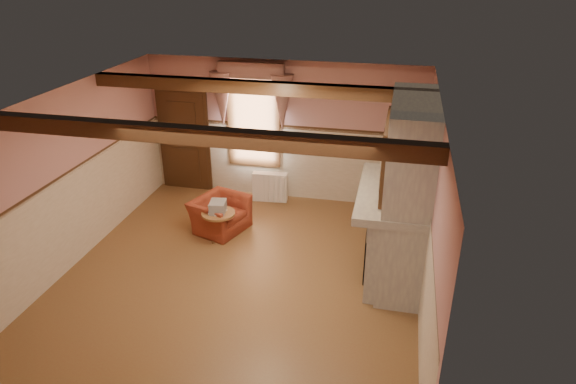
% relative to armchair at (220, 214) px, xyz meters
% --- Properties ---
extents(floor, '(5.50, 6.00, 0.01)m').
position_rel_armchair_xyz_m(floor, '(0.80, -1.33, -0.31)').
color(floor, brown).
rests_on(floor, ground).
extents(ceiling, '(5.50, 6.00, 0.01)m').
position_rel_armchair_xyz_m(ceiling, '(0.80, -1.33, 2.49)').
color(ceiling, silver).
rests_on(ceiling, wall_back).
extents(wall_back, '(5.50, 0.02, 2.80)m').
position_rel_armchair_xyz_m(wall_back, '(0.80, 1.67, 1.09)').
color(wall_back, tan).
rests_on(wall_back, floor).
extents(wall_front, '(5.50, 0.02, 2.80)m').
position_rel_armchair_xyz_m(wall_front, '(0.80, -4.33, 1.09)').
color(wall_front, tan).
rests_on(wall_front, floor).
extents(wall_left, '(0.02, 6.00, 2.80)m').
position_rel_armchair_xyz_m(wall_left, '(-1.95, -1.33, 1.09)').
color(wall_left, tan).
rests_on(wall_left, floor).
extents(wall_right, '(0.02, 6.00, 2.80)m').
position_rel_armchair_xyz_m(wall_right, '(3.55, -1.33, 1.09)').
color(wall_right, tan).
rests_on(wall_right, floor).
extents(wainscot, '(5.50, 6.00, 1.50)m').
position_rel_armchair_xyz_m(wainscot, '(0.80, -1.33, 0.44)').
color(wainscot, beige).
rests_on(wainscot, floor).
extents(chair_rail, '(5.50, 6.00, 0.08)m').
position_rel_armchair_xyz_m(chair_rail, '(0.80, -1.33, 1.19)').
color(chair_rail, black).
rests_on(chair_rail, wainscot).
extents(firebox, '(0.20, 0.95, 0.90)m').
position_rel_armchair_xyz_m(firebox, '(2.80, -0.73, 0.14)').
color(firebox, black).
rests_on(firebox, floor).
extents(armchair, '(1.09, 1.16, 0.61)m').
position_rel_armchair_xyz_m(armchair, '(0.00, 0.00, 0.00)').
color(armchair, maroon).
rests_on(armchair, floor).
extents(side_table, '(0.75, 0.75, 0.55)m').
position_rel_armchair_xyz_m(side_table, '(0.12, -0.39, -0.03)').
color(side_table, brown).
rests_on(side_table, floor).
extents(book_stack, '(0.31, 0.36, 0.20)m').
position_rel_armchair_xyz_m(book_stack, '(0.12, -0.37, 0.34)').
color(book_stack, '#B7AD8C').
rests_on(book_stack, side_table).
extents(radiator, '(0.71, 0.24, 0.60)m').
position_rel_armchair_xyz_m(radiator, '(0.59, 1.37, -0.01)').
color(radiator, white).
rests_on(radiator, floor).
extents(bowl, '(0.34, 0.34, 0.08)m').
position_rel_armchair_xyz_m(bowl, '(3.05, -0.52, 1.16)').
color(bowl, brown).
rests_on(bowl, mantel).
extents(mantel_clock, '(0.14, 0.24, 0.20)m').
position_rel_armchair_xyz_m(mantel_clock, '(3.05, 0.01, 1.21)').
color(mantel_clock, black).
rests_on(mantel_clock, mantel).
extents(oil_lamp, '(0.11, 0.11, 0.28)m').
position_rel_armchair_xyz_m(oil_lamp, '(3.05, -0.16, 1.25)').
color(oil_lamp, gold).
rests_on(oil_lamp, mantel).
extents(candle_red, '(0.06, 0.06, 0.16)m').
position_rel_armchair_xyz_m(candle_red, '(3.05, -1.31, 1.19)').
color(candle_red, '#AA1427').
rests_on(candle_red, mantel).
extents(jar_yellow, '(0.06, 0.06, 0.12)m').
position_rel_armchair_xyz_m(jar_yellow, '(3.05, -1.01, 1.17)').
color(jar_yellow, gold).
rests_on(jar_yellow, mantel).
extents(fireplace, '(0.85, 2.00, 2.80)m').
position_rel_armchair_xyz_m(fireplace, '(3.23, -0.73, 1.09)').
color(fireplace, gray).
rests_on(fireplace, floor).
extents(mantel, '(1.05, 2.05, 0.12)m').
position_rel_armchair_xyz_m(mantel, '(3.05, -0.73, 1.05)').
color(mantel, gray).
rests_on(mantel, fireplace).
extents(overmantel_mirror, '(0.06, 1.44, 1.04)m').
position_rel_armchair_xyz_m(overmantel_mirror, '(2.86, -0.73, 1.66)').
color(overmantel_mirror, silver).
rests_on(overmantel_mirror, fireplace).
extents(door, '(1.10, 0.10, 2.10)m').
position_rel_armchair_xyz_m(door, '(-1.30, 1.61, 0.74)').
color(door, black).
rests_on(door, floor).
extents(window, '(1.06, 0.08, 2.02)m').
position_rel_armchair_xyz_m(window, '(0.20, 1.64, 1.34)').
color(window, white).
rests_on(window, wall_back).
extents(window_drapes, '(1.30, 0.14, 1.40)m').
position_rel_armchair_xyz_m(window_drapes, '(0.20, 1.55, 1.94)').
color(window_drapes, gray).
rests_on(window_drapes, wall_back).
extents(ceiling_beam_front, '(5.50, 0.18, 0.20)m').
position_rel_armchair_xyz_m(ceiling_beam_front, '(0.80, -2.53, 2.39)').
color(ceiling_beam_front, black).
rests_on(ceiling_beam_front, ceiling).
extents(ceiling_beam_back, '(5.50, 0.18, 0.20)m').
position_rel_armchair_xyz_m(ceiling_beam_back, '(0.80, -0.13, 2.39)').
color(ceiling_beam_back, black).
rests_on(ceiling_beam_back, ceiling).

